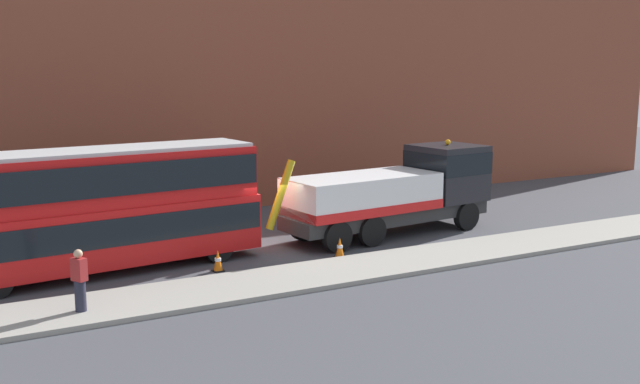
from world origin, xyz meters
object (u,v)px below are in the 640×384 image
traffic_cone_midway (340,248)px  traffic_cone_near_bus (218,261)px  double_decker_bus (94,206)px  recovery_tow_truck (397,191)px  pedestrian_onlooker (80,281)px

traffic_cone_midway → traffic_cone_near_bus: bearing=175.0°
double_decker_bus → traffic_cone_near_bus: (3.55, -1.75, -1.89)m
traffic_cone_near_bus → traffic_cone_midway: bearing=-5.0°
double_decker_bus → traffic_cone_near_bus: double_decker_bus is taller
traffic_cone_midway → double_decker_bus: bearing=165.0°
recovery_tow_truck → traffic_cone_midway: recovery_tow_truck is taller
recovery_tow_truck → pedestrian_onlooker: bearing=-168.2°
recovery_tow_truck → double_decker_bus: (-11.90, -0.05, 0.47)m
double_decker_bus → traffic_cone_near_bus: 4.38m
double_decker_bus → pedestrian_onlooker: (-1.28, -4.16, -1.25)m
recovery_tow_truck → double_decker_bus: size_ratio=0.91×
recovery_tow_truck → pedestrian_onlooker: (-13.18, -4.21, -0.77)m
double_decker_bus → traffic_cone_midway: double_decker_bus is taller
double_decker_bus → traffic_cone_midway: bearing=-21.0°
pedestrian_onlooker → traffic_cone_midway: size_ratio=2.38×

